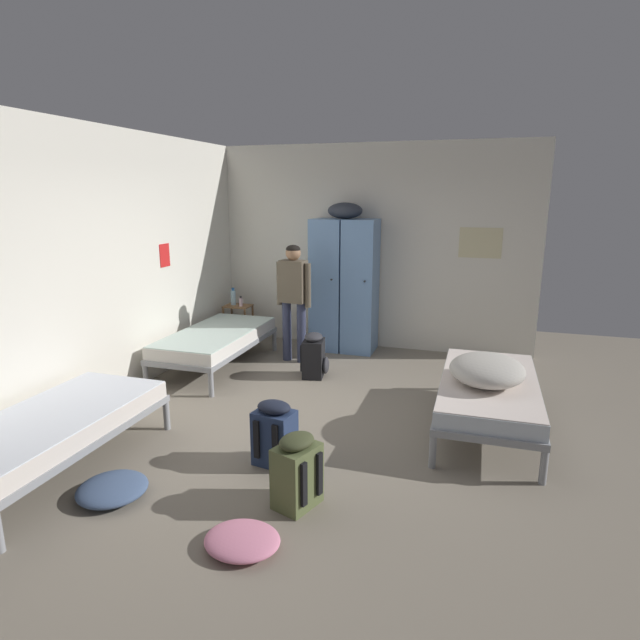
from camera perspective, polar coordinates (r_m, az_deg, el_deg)
name	(u,v)px	position (r m, az deg, el deg)	size (l,w,h in m)	color
ground_plane	(312,418)	(5.32, -0.88, -10.67)	(8.63, 8.63, 0.00)	gray
room_backdrop	(249,257)	(6.50, -7.72, 6.85)	(4.54, 5.46, 2.87)	silver
locker_bank	(344,283)	(7.35, 2.67, 4.09)	(0.90, 0.55, 2.07)	#6B93C6
shelf_unit	(238,320)	(7.91, -8.89, 0.00)	(0.38, 0.30, 0.57)	brown
bed_left_rear	(216,339)	(6.80, -11.26, -2.04)	(0.90, 1.90, 0.49)	gray
bed_left_front	(53,426)	(4.75, -27.12, -10.29)	(0.90, 1.90, 0.49)	gray
bed_right	(489,390)	(5.23, 17.92, -7.29)	(0.90, 1.90, 0.49)	gray
bedding_heap	(487,370)	(5.04, 17.75, -5.18)	(0.67, 0.79, 0.26)	#B7B2A8
person_traveler	(294,292)	(6.82, -2.89, 3.04)	(0.49, 0.23, 1.55)	#2D334C
water_bottle	(233,297)	(7.89, -9.44, 2.47)	(0.07, 0.07, 0.26)	#B2DBEA
lotion_bottle	(241,302)	(7.78, -8.64, 1.98)	(0.05, 0.05, 0.15)	beige
backpack_black	(314,356)	(6.38, -0.61, -3.95)	(0.37, 0.35, 0.55)	black
backpack_navy	(275,434)	(4.42, -4.90, -12.26)	(0.36, 0.37, 0.55)	navy
backpack_olive	(296,472)	(3.88, -2.66, -16.20)	(0.40, 0.38, 0.55)	#566038
clothes_pile_denim	(112,489)	(4.34, -21.70, -16.73)	(0.51, 0.51, 0.13)	#42567A
clothes_pile_pink	(242,540)	(3.62, -8.48, -22.67)	(0.49, 0.43, 0.10)	pink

